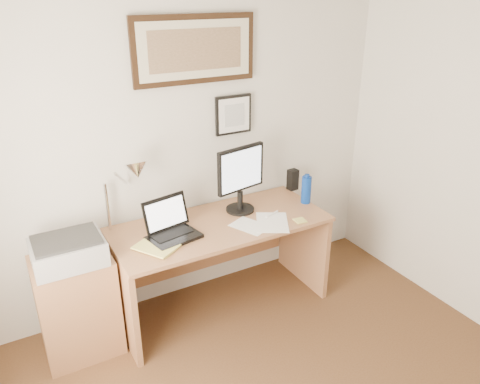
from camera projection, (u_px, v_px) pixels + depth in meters
wall_back at (179, 148)px, 3.48m from camera, size 3.50×0.02×2.50m
side_cabinet at (78, 306)px, 3.17m from camera, size 0.50×0.40×0.73m
water_bottle at (306, 190)px, 3.74m from camera, size 0.08×0.08×0.22m
bottle_cap at (307, 176)px, 3.69m from camera, size 0.04×0.04×0.02m
speaker at (293, 180)px, 3.99m from camera, size 0.08×0.08×0.18m
paper_sheet_a at (250, 226)px, 3.41m from camera, size 0.28×0.32×0.00m
paper_sheet_b at (272, 222)px, 3.46m from camera, size 0.36×0.40×0.00m
sticky_pad at (300, 221)px, 3.47m from camera, size 0.09×0.09×0.01m
marker_pen at (272, 214)px, 3.57m from camera, size 0.14×0.06×0.02m
book at (147, 254)px, 3.03m from camera, size 0.31×0.34×0.02m
desk at (216, 245)px, 3.62m from camera, size 1.60×0.70×0.75m
laptop at (171, 228)px, 3.25m from camera, size 0.38×0.35×0.26m
lcd_monitor at (241, 176)px, 3.52m from camera, size 0.42×0.22×0.52m
printer at (68, 251)px, 2.96m from camera, size 0.44×0.34×0.18m
desk_lamp at (134, 173)px, 3.17m from camera, size 0.29×0.27×0.53m
picture_large at (195, 50)px, 3.24m from camera, size 0.92×0.04×0.47m
picture_small at (233, 115)px, 3.58m from camera, size 0.30×0.03×0.30m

